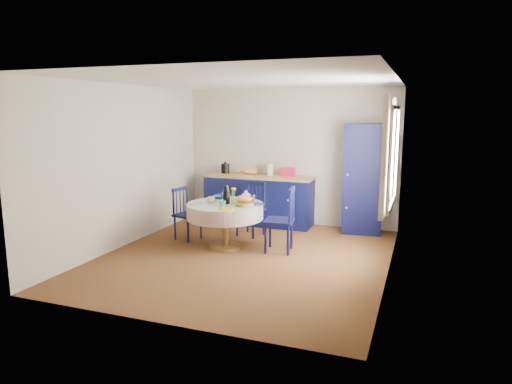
% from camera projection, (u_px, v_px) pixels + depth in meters
% --- Properties ---
extents(floor, '(4.50, 4.50, 0.00)m').
position_uv_depth(floor, '(245.00, 257.00, 6.62)').
color(floor, black).
rests_on(floor, ground).
extents(ceiling, '(4.50, 4.50, 0.00)m').
position_uv_depth(ceiling, '(244.00, 80.00, 6.19)').
color(ceiling, white).
rests_on(ceiling, wall_back).
extents(wall_back, '(4.00, 0.02, 2.50)m').
position_uv_depth(wall_back, '(289.00, 157.00, 8.48)').
color(wall_back, beige).
rests_on(wall_back, floor).
extents(wall_left, '(0.02, 4.50, 2.50)m').
position_uv_depth(wall_left, '(125.00, 166.00, 7.09)').
color(wall_left, beige).
rests_on(wall_left, floor).
extents(wall_right, '(0.02, 4.50, 2.50)m').
position_uv_depth(wall_right, '(392.00, 179.00, 5.72)').
color(wall_right, beige).
rests_on(wall_right, floor).
extents(window, '(0.10, 1.74, 1.45)m').
position_uv_depth(window, '(391.00, 155.00, 5.97)').
color(window, white).
rests_on(window, wall_right).
extents(kitchen_counter, '(2.05, 0.64, 1.16)m').
position_uv_depth(kitchen_counter, '(259.00, 199.00, 8.52)').
color(kitchen_counter, black).
rests_on(kitchen_counter, floor).
extents(pantry_cabinet, '(0.69, 0.52, 1.88)m').
position_uv_depth(pantry_cabinet, '(363.00, 179.00, 7.83)').
color(pantry_cabinet, black).
rests_on(pantry_cabinet, floor).
extents(dining_table, '(1.18, 1.17, 0.98)m').
position_uv_depth(dining_table, '(226.00, 211.00, 6.95)').
color(dining_table, brown).
rests_on(dining_table, floor).
extents(chair_left, '(0.45, 0.46, 0.85)m').
position_uv_depth(chair_left, '(186.00, 213.00, 7.50)').
color(chair_left, black).
rests_on(chair_left, floor).
extents(chair_far, '(0.49, 0.47, 0.91)m').
position_uv_depth(chair_far, '(252.00, 209.00, 7.73)').
color(chair_far, black).
rests_on(chair_far, floor).
extents(chair_right, '(0.47, 0.49, 0.98)m').
position_uv_depth(chair_right, '(282.00, 219.00, 6.80)').
color(chair_right, black).
rests_on(chair_right, floor).
extents(mug_a, '(0.12, 0.12, 0.09)m').
position_uv_depth(mug_a, '(211.00, 200.00, 7.00)').
color(mug_a, silver).
rests_on(mug_a, dining_table).
extents(mug_b, '(0.10, 0.10, 0.09)m').
position_uv_depth(mug_b, '(223.00, 204.00, 6.68)').
color(mug_b, '#286A6C').
rests_on(mug_b, dining_table).
extents(mug_c, '(0.12, 0.12, 0.09)m').
position_uv_depth(mug_c, '(251.00, 199.00, 7.04)').
color(mug_c, black).
rests_on(mug_c, dining_table).
extents(mug_d, '(0.10, 0.10, 0.09)m').
position_uv_depth(mug_d, '(225.00, 195.00, 7.36)').
color(mug_d, silver).
rests_on(mug_d, dining_table).
extents(cobalt_bowl, '(0.26, 0.26, 0.06)m').
position_uv_depth(cobalt_bowl, '(222.00, 197.00, 7.27)').
color(cobalt_bowl, navy).
rests_on(cobalt_bowl, dining_table).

